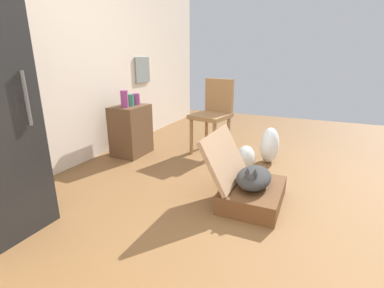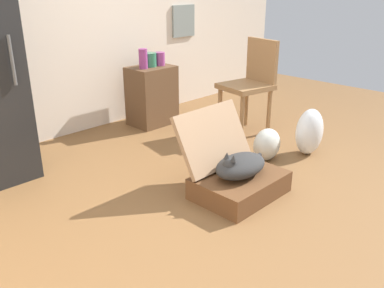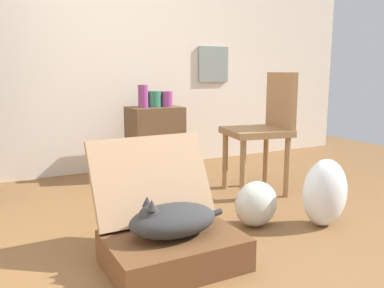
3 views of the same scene
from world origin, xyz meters
TOP-DOWN VIEW (x-y plane):
  - ground_plane at (0.00, 0.00)m, footprint 7.68×7.68m
  - suitcase_base at (0.07, 0.15)m, footprint 0.64×0.48m
  - suitcase_lid at (0.07, 0.41)m, footprint 0.64×0.26m
  - cat at (0.06, 0.15)m, footprint 0.52×0.28m
  - plastic_bag_white at (0.74, 0.39)m, footprint 0.29×0.20m
  - plastic_bag_clear at (1.11, 0.20)m, footprint 0.31×0.22m
  - side_table at (0.68, 1.85)m, footprint 0.46×0.36m
  - vase_tall at (0.57, 1.83)m, footprint 0.09×0.09m
  - vase_short at (0.80, 1.83)m, footprint 0.10×0.10m
  - vase_round at (0.68, 1.86)m, footprint 0.14×0.14m
  - chair at (1.22, 0.95)m, footprint 0.52×0.50m

SIDE VIEW (x-z plane):
  - ground_plane at x=0.00m, z-range 0.00..0.00m
  - suitcase_base at x=0.07m, z-range 0.00..0.16m
  - plastic_bag_white at x=0.74m, z-range 0.00..0.28m
  - plastic_bag_clear at x=1.11m, z-range 0.00..0.42m
  - cat at x=0.06m, z-range 0.14..0.34m
  - side_table at x=0.68m, z-range 0.00..0.63m
  - suitcase_lid at x=0.07m, z-range 0.16..0.60m
  - chair at x=1.22m, z-range 0.05..0.99m
  - vase_short at x=0.80m, z-range 0.63..0.76m
  - vase_round at x=0.68m, z-range 0.63..0.77m
  - vase_tall at x=0.57m, z-range 0.63..0.83m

